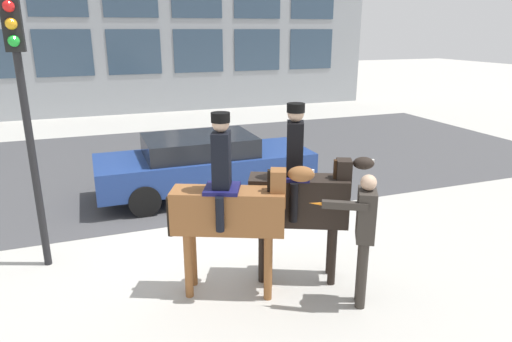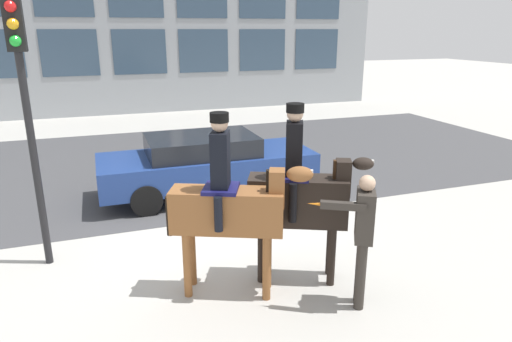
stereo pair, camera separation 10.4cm
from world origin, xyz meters
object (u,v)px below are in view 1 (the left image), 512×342
Objects in this scene: mounted_horse_companion at (300,195)px; pedestrian_bystander at (364,230)px; street_car_near_lane at (204,163)px; traffic_light at (23,94)px; mounted_horse_lead at (231,205)px.

pedestrian_bystander is at bearing -38.78° from mounted_horse_companion.
pedestrian_bystander is 4.93m from street_car_near_lane.
pedestrian_bystander is 0.46× the size of traffic_light.
traffic_light is at bearing 168.62° from mounted_horse_lead.
street_car_near_lane is at bearing 36.26° from traffic_light.
street_car_near_lane is 1.17× the size of traffic_light.
mounted_horse_lead is 0.64× the size of traffic_light.
street_car_near_lane is at bearing -49.71° from pedestrian_bystander.
mounted_horse_lead reaches higher than street_car_near_lane.
mounted_horse_lead is 4.06m from street_car_near_lane.
traffic_light reaches higher than street_car_near_lane.
mounted_horse_lead is at bearing -34.96° from traffic_light.
pedestrian_bystander is 0.39× the size of street_car_near_lane.
traffic_light is (-3.94, 2.59, 1.57)m from pedestrian_bystander.
pedestrian_bystander is at bearing -33.34° from traffic_light.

